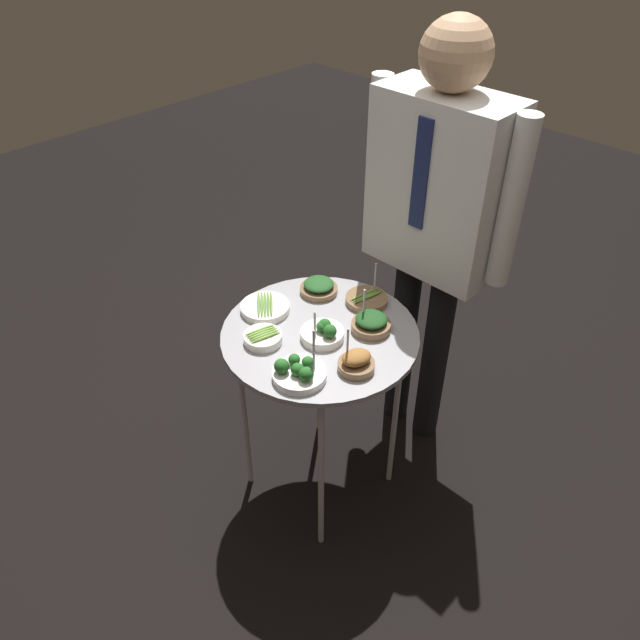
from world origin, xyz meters
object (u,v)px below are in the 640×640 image
at_px(bowl_asparagus_center, 366,299).
at_px(waiter_figure, 437,206).
at_px(serving_cart, 320,347).
at_px(bowl_asparagus_back_left, 263,338).
at_px(bowl_asparagus_mid_left, 265,307).
at_px(bowl_broccoli_mid_right, 323,333).
at_px(bowl_broccoli_front_center, 298,372).
at_px(bowl_spinach_far_rim, 371,323).
at_px(bowl_roast_front_left, 356,362).
at_px(bowl_spinach_near_rim, 319,287).

relative_size(bowl_asparagus_center, waiter_figure, 0.09).
xyz_separation_m(serving_cart, bowl_asparagus_back_left, (-0.10, -0.16, 0.08)).
height_order(bowl_asparagus_back_left, waiter_figure, waiter_figure).
xyz_separation_m(bowl_asparagus_mid_left, bowl_asparagus_back_left, (0.12, -0.11, 0.00)).
bearing_deg(serving_cart, bowl_asparagus_back_left, -121.20).
xyz_separation_m(bowl_broccoli_mid_right, bowl_broccoli_front_center, (0.07, -0.18, -0.00)).
xyz_separation_m(bowl_broccoli_front_center, waiter_figure, (-0.05, 0.69, 0.26)).
xyz_separation_m(bowl_asparagus_mid_left, bowl_spinach_far_rim, (0.32, 0.17, 0.01)).
bearing_deg(serving_cart, bowl_broccoli_front_center, -62.30).
bearing_deg(waiter_figure, bowl_roast_front_left, -75.34).
distance_m(serving_cart, waiter_figure, 0.61).
height_order(serving_cart, bowl_asparagus_mid_left, bowl_asparagus_mid_left).
relative_size(bowl_broccoli_mid_right, bowl_spinach_far_rim, 1.00).
xyz_separation_m(bowl_asparagus_mid_left, bowl_asparagus_center, (0.21, 0.27, -0.00)).
relative_size(bowl_spinach_near_rim, bowl_asparagus_back_left, 1.08).
height_order(bowl_broccoli_front_center, bowl_asparagus_mid_left, bowl_broccoli_front_center).
bearing_deg(serving_cart, waiter_figure, 83.86).
distance_m(bowl_spinach_near_rim, bowl_asparagus_center, 0.17).
height_order(bowl_asparagus_mid_left, bowl_spinach_far_rim, bowl_spinach_far_rim).
xyz_separation_m(bowl_spinach_far_rim, waiter_figure, (-0.05, 0.38, 0.25)).
bearing_deg(bowl_spinach_far_rim, bowl_asparagus_center, 136.46).
distance_m(bowl_broccoli_front_center, bowl_roast_front_left, 0.17).
distance_m(bowl_asparagus_center, waiter_figure, 0.39).
distance_m(bowl_spinach_near_rim, bowl_asparagus_back_left, 0.32).
relative_size(bowl_broccoli_front_center, bowl_roast_front_left, 1.17).
bearing_deg(bowl_roast_front_left, bowl_asparagus_center, 125.79).
xyz_separation_m(bowl_broccoli_front_center, bowl_asparagus_center, (-0.10, 0.42, -0.01)).
bearing_deg(bowl_asparagus_back_left, bowl_asparagus_mid_left, 135.91).
bearing_deg(bowl_asparagus_center, waiter_figure, 78.53).
relative_size(bowl_broccoli_front_center, bowl_asparagus_back_left, 1.38).
bearing_deg(bowl_asparagus_center, bowl_broccoli_front_center, -76.14).
distance_m(bowl_broccoli_mid_right, bowl_asparagus_mid_left, 0.24).
height_order(bowl_broccoli_mid_right, bowl_asparagus_center, bowl_asparagus_center).
relative_size(serving_cart, bowl_broccoli_mid_right, 5.37).
bearing_deg(bowl_asparagus_mid_left, bowl_broccoli_mid_right, 7.07).
bearing_deg(bowl_roast_front_left, bowl_spinach_far_rim, 117.67).
relative_size(bowl_asparagus_back_left, bowl_roast_front_left, 0.85).
bearing_deg(bowl_roast_front_left, serving_cart, 165.80).
xyz_separation_m(bowl_spinach_near_rim, bowl_broccoli_mid_right, (0.19, -0.17, 0.00)).
xyz_separation_m(bowl_broccoli_mid_right, bowl_roast_front_left, (0.17, -0.03, 0.00)).
xyz_separation_m(bowl_asparagus_mid_left, bowl_roast_front_left, (0.41, -0.00, 0.01)).
height_order(bowl_spinach_near_rim, waiter_figure, waiter_figure).
relative_size(bowl_asparagus_back_left, waiter_figure, 0.07).
bearing_deg(bowl_broccoli_mid_right, bowl_roast_front_left, -11.60).
height_order(bowl_spinach_near_rim, bowl_broccoli_front_center, bowl_broccoli_front_center).
height_order(bowl_roast_front_left, waiter_figure, waiter_figure).
bearing_deg(bowl_spinach_far_rim, waiter_figure, 98.00).
relative_size(bowl_broccoli_mid_right, bowl_asparagus_mid_left, 0.85).
relative_size(serving_cart, bowl_roast_front_left, 5.21).
relative_size(bowl_broccoli_front_center, bowl_spinach_far_rim, 1.21).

